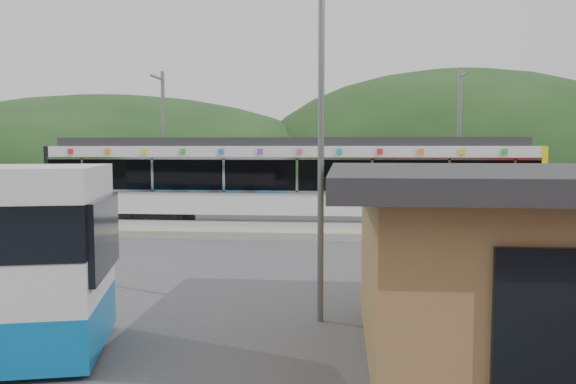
{
  "coord_description": "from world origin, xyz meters",
  "views": [
    {
      "loc": [
        1.55,
        -18.01,
        3.31
      ],
      "look_at": [
        -0.22,
        1.0,
        1.82
      ],
      "focal_mm": 35.0,
      "sensor_mm": 36.0,
      "label": 1
    }
  ],
  "objects": [
    {
      "name": "yellow_line",
      "position": [
        0.0,
        2.0,
        0.3
      ],
      "size": [
        26.0,
        0.1,
        0.01
      ],
      "primitive_type": "cube",
      "color": "yellow",
      "rests_on": "platform"
    },
    {
      "name": "catenary_mast_east",
      "position": [
        7.0,
        8.56,
        3.65
      ],
      "size": [
        0.18,
        1.8,
        7.0
      ],
      "color": "slate",
      "rests_on": "ground"
    },
    {
      "name": "ground",
      "position": [
        0.0,
        0.0,
        0.0
      ],
      "size": [
        120.0,
        120.0,
        0.0
      ],
      "primitive_type": "plane",
      "color": "#4C4C4F",
      "rests_on": "ground"
    },
    {
      "name": "train",
      "position": [
        -0.67,
        6.0,
        2.06
      ],
      "size": [
        20.44,
        3.01,
        3.74
      ],
      "color": "black",
      "rests_on": "ground"
    },
    {
      "name": "catenary_mast_west",
      "position": [
        -7.0,
        8.56,
        3.65
      ],
      "size": [
        0.18,
        1.8,
        7.0
      ],
      "color": "slate",
      "rests_on": "ground"
    },
    {
      "name": "platform",
      "position": [
        0.0,
        3.3,
        0.15
      ],
      "size": [
        26.0,
        3.2,
        0.3
      ],
      "primitive_type": "cube",
      "color": "#9E9E99",
      "rests_on": "ground"
    },
    {
      "name": "hills",
      "position": [
        6.19,
        5.29,
        0.0
      ],
      "size": [
        146.0,
        149.0,
        26.0
      ],
      "color": "#1E3D19",
      "rests_on": "ground"
    },
    {
      "name": "lamp_post",
      "position": [
        1.19,
        -7.58,
        3.82
      ],
      "size": [
        0.36,
        1.13,
        6.42
      ],
      "rotation": [
        0.0,
        0.0,
        -0.09
      ],
      "color": "slate",
      "rests_on": "ground"
    }
  ]
}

